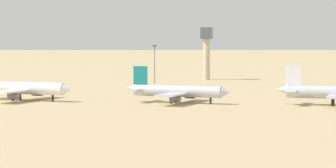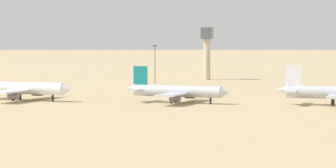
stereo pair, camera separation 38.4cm
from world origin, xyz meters
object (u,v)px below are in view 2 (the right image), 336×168
(parked_jet_teal_2, at_px, (176,91))
(parked_jet_white_3, at_px, (336,93))
(parked_jet_white_1, at_px, (19,88))
(control_tower, at_px, (207,48))
(light_pole_west, at_px, (155,62))

(parked_jet_teal_2, xyz_separation_m, parked_jet_white_3, (51.34, 0.88, 0.27))
(parked_jet_white_1, height_order, parked_jet_white_3, parked_jet_white_1)
(parked_jet_white_1, bearing_deg, parked_jet_teal_2, 11.12)
(parked_jet_teal_2, xyz_separation_m, control_tower, (-12.91, 133.39, 11.07))
(control_tower, bearing_deg, parked_jet_teal_2, -84.47)
(parked_jet_white_3, bearing_deg, control_tower, 118.47)
(parked_jet_teal_2, height_order, control_tower, control_tower)
(parked_jet_white_3, xyz_separation_m, control_tower, (-64.25, 132.50, 10.81))
(parked_jet_white_3, distance_m, light_pole_west, 129.10)
(control_tower, xyz_separation_m, light_pole_west, (-17.62, -32.84, -5.31))
(light_pole_west, bearing_deg, parked_jet_white_3, -50.60)
(parked_jet_teal_2, bearing_deg, parked_jet_white_1, -169.86)
(parked_jet_teal_2, xyz_separation_m, light_pole_west, (-30.53, 100.54, 5.76))
(parked_jet_white_1, relative_size, parked_jet_teal_2, 1.09)
(parked_jet_white_1, distance_m, parked_jet_white_3, 105.28)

